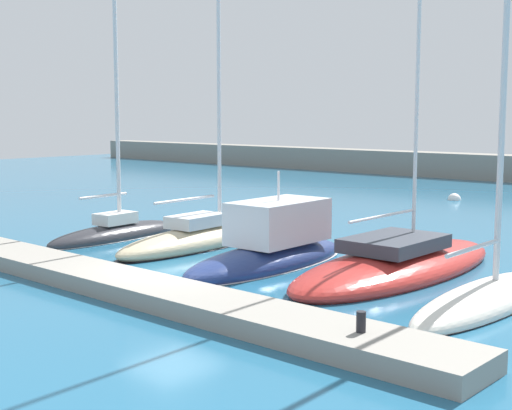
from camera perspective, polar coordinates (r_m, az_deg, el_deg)
ground_plane at (r=21.37m, az=-6.73°, el=-6.25°), size 120.00×120.00×0.00m
dock_pier at (r=20.37m, az=-9.99°, el=-6.28°), size 20.71×1.91×0.48m
sailboat_charcoal_nearest at (r=29.47m, az=-10.96°, el=-2.09°), size 2.19×6.83×10.87m
sailboat_sand_second at (r=27.39m, az=-4.31°, el=-2.46°), size 2.82×8.71×17.68m
motorboat_navy_third at (r=23.73m, az=1.24°, el=-3.38°), size 2.66×7.67×3.45m
sailboat_red_fourth at (r=23.10m, az=11.17°, el=-4.65°), size 3.51×10.31×17.47m
sailboat_ivory_fifth at (r=19.90m, az=17.81°, el=-6.79°), size 1.92×7.60×14.64m
mooring_buoy_white at (r=43.75m, az=15.39°, el=0.39°), size 0.77×0.77×0.77m
dock_bollard at (r=15.16m, az=8.30°, el=-9.12°), size 0.20×0.20×0.44m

